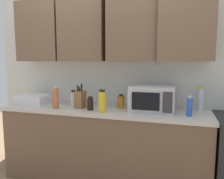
{
  "coord_description": "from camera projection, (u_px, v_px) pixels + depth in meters",
  "views": [
    {
      "loc": [
        0.86,
        -2.76,
        1.46
      ],
      "look_at": [
        0.09,
        -0.25,
        1.12
      ],
      "focal_mm": 36.18,
      "sensor_mm": 36.0,
      "label": 1
    }
  ],
  "objects": [
    {
      "name": "bottle_yellow_mustard",
      "position": [
        102.0,
        101.0,
        2.44
      ],
      "size": [
        0.08,
        0.08,
        0.25
      ],
      "color": "gold",
      "rests_on": "counter_run"
    },
    {
      "name": "bottle_clear_tall",
      "position": [
        201.0,
        99.0,
        2.53
      ],
      "size": [
        0.07,
        0.07,
        0.27
      ],
      "color": "silver",
      "rests_on": "counter_run"
    },
    {
      "name": "microwave",
      "position": [
        152.0,
        99.0,
        2.48
      ],
      "size": [
        0.48,
        0.37,
        0.28
      ],
      "color": "#B7B7BC",
      "rests_on": "counter_run"
    },
    {
      "name": "bottle_soy_dark",
      "position": [
        90.0,
        104.0,
        2.55
      ],
      "size": [
        0.07,
        0.07,
        0.16
      ],
      "color": "black",
      "rests_on": "counter_run"
    },
    {
      "name": "bottle_white_jar",
      "position": [
        74.0,
        98.0,
        2.85
      ],
      "size": [
        0.08,
        0.08,
        0.19
      ],
      "color": "white",
      "rests_on": "counter_run"
    },
    {
      "name": "bottle_blue_cleaner",
      "position": [
        190.0,
        107.0,
        2.26
      ],
      "size": [
        0.06,
        0.06,
        0.21
      ],
      "color": "#2D56B7",
      "rests_on": "counter_run"
    },
    {
      "name": "knife_block",
      "position": [
        80.0,
        99.0,
        2.67
      ],
      "size": [
        0.11,
        0.13,
        0.29
      ],
      "color": "brown",
      "rests_on": "counter_run"
    },
    {
      "name": "counter_run",
      "position": [
        104.0,
        145.0,
        2.71
      ],
      "size": [
        2.42,
        0.63,
        0.9
      ],
      "color": "brown",
      "rests_on": "ground_plane"
    },
    {
      "name": "bottle_amber_vinegar",
      "position": [
        121.0,
        102.0,
        2.66
      ],
      "size": [
        0.08,
        0.08,
        0.16
      ],
      "color": "#AD701E",
      "rests_on": "counter_run"
    },
    {
      "name": "dish_rack",
      "position": [
        34.0,
        99.0,
        2.93
      ],
      "size": [
        0.38,
        0.3,
        0.12
      ],
      "primitive_type": "cube",
      "color": "silver",
      "rests_on": "counter_run"
    },
    {
      "name": "wall_back_with_cabinets",
      "position": [
        109.0,
        51.0,
        2.79
      ],
      "size": [
        3.29,
        0.5,
        2.6
      ],
      "color": "silver",
      "rests_on": "ground_plane"
    },
    {
      "name": "bottle_spice_jar",
      "position": [
        56.0,
        98.0,
        2.64
      ],
      "size": [
        0.07,
        0.07,
        0.26
      ],
      "color": "#BC6638",
      "rests_on": "counter_run"
    }
  ]
}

